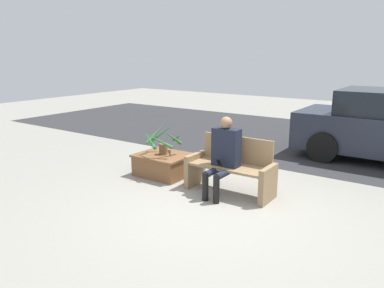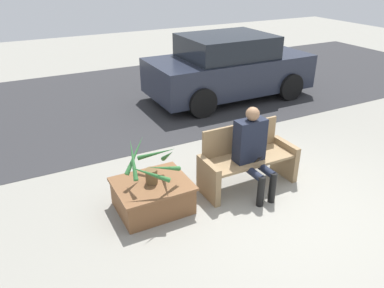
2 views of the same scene
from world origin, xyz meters
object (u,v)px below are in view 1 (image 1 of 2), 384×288
object	(u,v)px
bench	(231,168)
planter_box	(164,164)
person_seated	(224,153)
potted_plant	(163,140)

from	to	relation	value
bench	planter_box	world-z (taller)	bench
person_seated	potted_plant	bearing A→B (deg)	171.03
bench	potted_plant	distance (m)	1.56
bench	potted_plant	xyz separation A→B (m)	(-1.53, 0.05, 0.28)
bench	potted_plant	world-z (taller)	potted_plant
planter_box	potted_plant	bearing A→B (deg)	-92.89
person_seated	planter_box	distance (m)	1.58
planter_box	potted_plant	size ratio (longest dim) A/B	1.23
bench	potted_plant	size ratio (longest dim) A/B	1.83
person_seated	planter_box	xyz separation A→B (m)	(-1.48, 0.24, -0.50)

